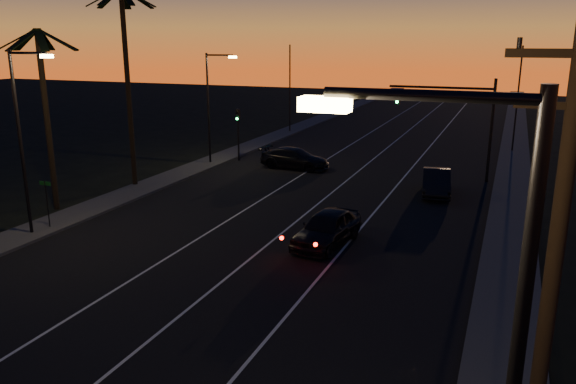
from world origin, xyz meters
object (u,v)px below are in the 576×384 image
at_px(right_car, 436,182).
at_px(cross_car, 295,158).
at_px(signal_mast, 456,111).
at_px(lead_car, 327,228).
at_px(utility_pole, 551,288).

relative_size(right_car, cross_car, 0.90).
bearing_deg(right_car, cross_car, 161.47).
distance_m(signal_mast, lead_car, 16.81).
bearing_deg(signal_mast, right_car, -95.56).
relative_size(utility_pole, lead_car, 1.80).
distance_m(lead_car, cross_car, 16.56).
height_order(utility_pole, lead_car, utility_pole).
bearing_deg(utility_pole, right_car, 100.98).
bearing_deg(lead_car, right_car, 72.18).
bearing_deg(right_car, utility_pole, -79.02).
bearing_deg(right_car, lead_car, -107.82).
height_order(lead_car, right_car, lead_car).
xyz_separation_m(utility_pole, lead_car, (-8.51, 14.16, -4.48)).
xyz_separation_m(signal_mast, lead_car, (-4.05, -15.83, -3.95)).
xyz_separation_m(right_car, cross_car, (-10.94, 3.67, -0.01)).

